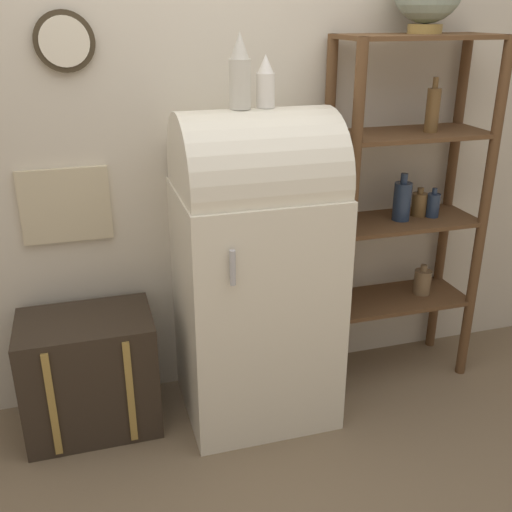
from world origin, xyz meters
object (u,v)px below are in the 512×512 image
at_px(refrigerator, 255,265).
at_px(suitcase_trunk, 90,373).
at_px(vase_center, 266,83).
at_px(vase_left, 240,73).

bearing_deg(refrigerator, suitcase_trunk, 175.18).
height_order(suitcase_trunk, vase_center, vase_center).
height_order(refrigerator, vase_left, vase_left).
xyz_separation_m(suitcase_trunk, vase_center, (0.81, -0.05, 1.25)).
distance_m(refrigerator, vase_left, 0.83).
relative_size(vase_left, vase_center, 1.42).
height_order(refrigerator, suitcase_trunk, refrigerator).
bearing_deg(suitcase_trunk, refrigerator, -4.82).
xyz_separation_m(refrigerator, suitcase_trunk, (-0.76, 0.06, -0.47)).
bearing_deg(vase_left, suitcase_trunk, 175.50).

